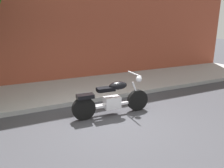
{
  "coord_description": "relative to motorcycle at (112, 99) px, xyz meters",
  "views": [
    {
      "loc": [
        -2.18,
        -4.46,
        2.43
      ],
      "look_at": [
        0.28,
        0.54,
        0.88
      ],
      "focal_mm": 34.95,
      "sensor_mm": 36.0,
      "label": 1
    }
  ],
  "objects": [
    {
      "name": "sidewalk",
      "position": [
        -0.28,
        2.55,
        -0.38
      ],
      "size": [
        18.25,
        2.91,
        0.14
      ],
      "primitive_type": "cube",
      "color": "#9A9A9A",
      "rests_on": "ground"
    },
    {
      "name": "motorcycle",
      "position": [
        0.0,
        0.0,
        0.0
      ],
      "size": [
        2.21,
        0.7,
        1.11
      ],
      "color": "black",
      "rests_on": "ground"
    },
    {
      "name": "ground_plane",
      "position": [
        -0.28,
        -0.54,
        -0.45
      ],
      "size": [
        60.0,
        60.0,
        0.0
      ],
      "primitive_type": "plane",
      "color": "#38383D"
    }
  ]
}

